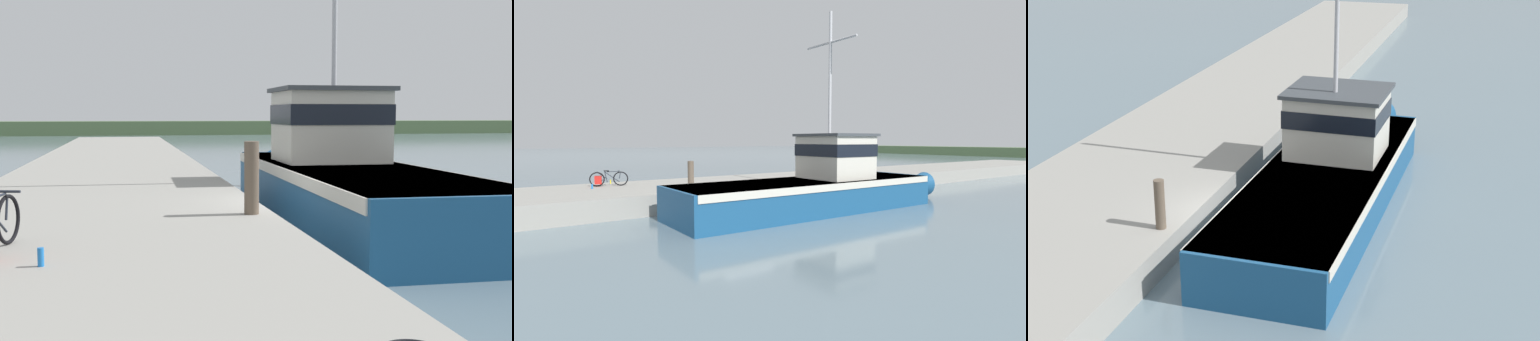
{
  "view_description": "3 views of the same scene",
  "coord_description": "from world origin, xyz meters",
  "views": [
    {
      "loc": [
        -3.89,
        -13.14,
        2.77
      ],
      "look_at": [
        -1.0,
        1.01,
        1.5
      ],
      "focal_mm": 45.0,
      "sensor_mm": 36.0,
      "label": 1
    },
    {
      "loc": [
        15.21,
        -9.18,
        3.22
      ],
      "look_at": [
        0.3,
        1.55,
        1.82
      ],
      "focal_mm": 28.0,
      "sensor_mm": 36.0,
      "label": 2
    },
    {
      "loc": [
        6.96,
        -18.65,
        9.56
      ],
      "look_at": [
        0.48,
        2.8,
        1.22
      ],
      "focal_mm": 55.0,
      "sensor_mm": 36.0,
      "label": 3
    }
  ],
  "objects": [
    {
      "name": "fishing_boat_main",
      "position": [
        1.77,
        3.29,
        1.14
      ],
      "size": [
        3.82,
        15.07,
        9.03
      ],
      "rotation": [
        0.0,
        0.0,
        -0.02
      ],
      "color": "navy",
      "rests_on": "ground_plane"
    },
    {
      "name": "dock_pier",
      "position": [
        -4.34,
        0.0,
        0.46
      ],
      "size": [
        6.36,
        80.0,
        0.91
      ],
      "primitive_type": "cube",
      "color": "gray",
      "rests_on": "ground_plane"
    },
    {
      "name": "mooring_post",
      "position": [
        -1.6,
        -1.53,
        1.59
      ],
      "size": [
        0.28,
        0.28,
        1.36
      ],
      "primitive_type": "cylinder",
      "color": "brown",
      "rests_on": "dock_pier"
    },
    {
      "name": "ground_plane",
      "position": [
        0.0,
        0.0,
        0.0
      ],
      "size": [
        320.0,
        320.0,
        0.0
      ],
      "primitive_type": "plane",
      "color": "slate"
    }
  ]
}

